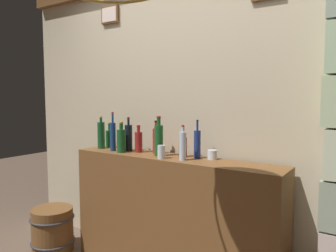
% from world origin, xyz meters
% --- Properties ---
extents(panelled_rear_partition, '(3.74, 0.15, 2.56)m').
position_xyz_m(panelled_rear_partition, '(0.00, 1.10, 1.36)').
color(panelled_rear_partition, '#BCAD8E').
rests_on(panelled_rear_partition, ground).
extents(bar_shelf_unit, '(1.80, 0.33, 0.96)m').
position_xyz_m(bar_shelf_unit, '(0.00, 0.86, 0.48)').
color(bar_shelf_unit, brown).
rests_on(bar_shelf_unit, ground).
extents(liquor_bottle_scotch, '(0.07, 0.07, 0.23)m').
position_xyz_m(liquor_bottle_scotch, '(-0.36, 0.88, 1.06)').
color(liquor_bottle_scotch, maroon).
rests_on(liquor_bottle_scotch, bar_shelf_unit).
extents(liquor_bottle_sherry, '(0.07, 0.07, 0.23)m').
position_xyz_m(liquor_bottle_sherry, '(-0.78, 0.97, 1.05)').
color(liquor_bottle_sherry, '#185322').
rests_on(liquor_bottle_sherry, bar_shelf_unit).
extents(liquor_bottle_gin, '(0.05, 0.05, 0.30)m').
position_xyz_m(liquor_bottle_gin, '(0.19, 0.93, 1.08)').
color(liquor_bottle_gin, navy).
rests_on(liquor_bottle_gin, bar_shelf_unit).
extents(liquor_bottle_rum, '(0.05, 0.05, 0.34)m').
position_xyz_m(liquor_bottle_rum, '(-0.59, 0.82, 1.10)').
color(liquor_bottle_rum, navy).
rests_on(liquor_bottle_rum, bar_shelf_unit).
extents(liquor_bottle_whiskey, '(0.07, 0.07, 0.30)m').
position_xyz_m(liquor_bottle_whiskey, '(-0.78, 0.86, 1.09)').
color(liquor_bottle_whiskey, '#184924').
rests_on(liquor_bottle_whiskey, bar_shelf_unit).
extents(liquor_bottle_port, '(0.08, 0.08, 0.26)m').
position_xyz_m(liquor_bottle_port, '(-0.47, 0.80, 1.07)').
color(liquor_bottle_port, '#184C24').
rests_on(liquor_bottle_port, bar_shelf_unit).
extents(liquor_bottle_brandy, '(0.06, 0.06, 0.25)m').
position_xyz_m(liquor_bottle_brandy, '(0.07, 0.91, 1.05)').
color(liquor_bottle_brandy, maroon).
rests_on(liquor_bottle_brandy, bar_shelf_unit).
extents(liquor_bottle_mezcal, '(0.06, 0.06, 0.28)m').
position_xyz_m(liquor_bottle_mezcal, '(-0.20, 0.92, 1.08)').
color(liquor_bottle_mezcal, '#A52021').
rests_on(liquor_bottle_mezcal, bar_shelf_unit).
extents(liquor_bottle_tequila, '(0.07, 0.07, 0.30)m').
position_xyz_m(liquor_bottle_tequila, '(-0.47, 0.89, 1.08)').
color(liquor_bottle_tequila, black).
rests_on(liquor_bottle_tequila, bar_shelf_unit).
extents(liquor_bottle_vodka, '(0.07, 0.07, 0.32)m').
position_xyz_m(liquor_bottle_vodka, '(-0.11, 0.84, 1.10)').
color(liquor_bottle_vodka, '#1A5423').
rests_on(liquor_bottle_vodka, bar_shelf_unit).
extents(liquor_bottle_bourbon, '(0.05, 0.05, 0.27)m').
position_xyz_m(liquor_bottle_bourbon, '(0.14, 0.79, 1.07)').
color(liquor_bottle_bourbon, silver).
rests_on(liquor_bottle_bourbon, bar_shelf_unit).
extents(glass_tumbler_rocks, '(0.07, 0.07, 0.07)m').
position_xyz_m(glass_tumbler_rocks, '(0.31, 0.95, 1.00)').
color(glass_tumbler_rocks, silver).
rests_on(glass_tumbler_rocks, bar_shelf_unit).
extents(glass_tumbler_highball, '(0.06, 0.06, 0.10)m').
position_xyz_m(glass_tumbler_highball, '(-0.03, 0.76, 1.02)').
color(glass_tumbler_highball, silver).
rests_on(glass_tumbler_highball, bar_shelf_unit).
extents(wooden_barrel, '(0.40, 0.40, 0.40)m').
position_xyz_m(wooden_barrel, '(-1.15, 0.58, 0.20)').
color(wooden_barrel, brown).
rests_on(wooden_barrel, ground).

